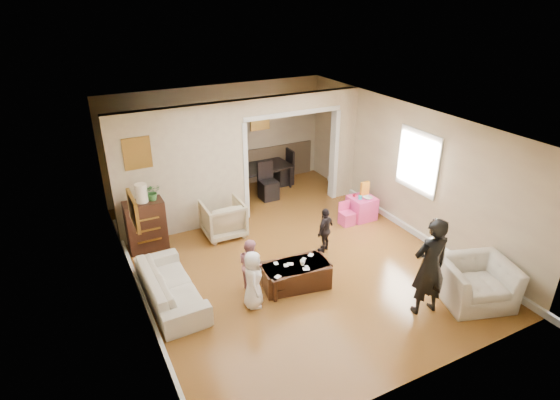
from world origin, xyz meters
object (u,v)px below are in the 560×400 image
adult_person (430,267)px  coffee_cup (303,263)px  table_lamp (141,193)px  child_kneel_b (250,264)px  coffee_table (296,275)px  child_toddler (325,230)px  sofa (171,286)px  armchair_back (223,219)px  dresser (146,225)px  cyan_cup (360,197)px  dining_table (257,178)px  play_table (362,208)px  child_kneel_a (253,280)px  armchair_front (476,282)px

adult_person → coffee_cup: bearing=-38.9°
table_lamp → child_kneel_b: 2.54m
coffee_table → child_toddler: (1.05, 0.75, 0.24)m
sofa → table_lamp: table_lamp is taller
coffee_cup → child_kneel_b: 0.87m
armchair_back → adult_person: (1.94, -3.70, 0.44)m
coffee_table → adult_person: adult_person is taller
sofa → armchair_back: bearing=-44.3°
dresser → cyan_cup: size_ratio=12.48×
armchair_back → dining_table: (1.59, 1.81, -0.08)m
coffee_cup → child_kneel_b: bearing=156.4°
table_lamp → play_table: table_lamp is taller
dining_table → child_kneel_a: size_ratio=1.73×
dining_table → child_kneel_a: child_kneel_a is taller
adult_person → armchair_front: bearing=176.6°
armchair_front → coffee_table: bearing=162.8°
dresser → table_lamp: bearing=0.0°
sofa → child_kneel_b: size_ratio=2.04×
armchair_front → child_kneel_b: child_kneel_b is taller
dresser → coffee_cup: (2.06, -2.44, -0.04)m
coffee_cup → child_kneel_a: size_ratio=0.09×
armchair_back → table_lamp: bearing=-5.2°
sofa → coffee_table: (1.98, -0.58, -0.07)m
coffee_cup → armchair_back: bearing=104.0°
coffee_table → child_kneel_b: 0.80m
child_kneel_a → child_toddler: child_kneel_a is taller
coffee_cup → child_kneel_a: child_kneel_a is taller
sofa → dresser: 1.82m
dining_table → cyan_cup: bearing=-67.3°
coffee_cup → table_lamp: bearing=130.1°
table_lamp → adult_person: bearing=-48.5°
armchair_front → child_kneel_a: 3.56m
armchair_back → adult_person: size_ratio=0.50×
dresser → armchair_front: bearing=-43.1°
armchair_front → child_kneel_b: bearing=165.2°
armchair_front → cyan_cup: (0.03, 3.15, 0.19)m
armchair_front → table_lamp: size_ratio=2.99×
armchair_back → armchair_front: size_ratio=0.76×
cyan_cup → child_kneel_b: 3.32m
adult_person → child_kneel_b: size_ratio=1.77×
table_lamp → child_kneel_a: (1.11, -2.54, -0.69)m
armchair_front → dining_table: armchair_front is taller
armchair_back → sofa: bearing=48.6°
table_lamp → sofa: bearing=-90.7°
sofa → cyan_cup: size_ratio=23.62×
cyan_cup → child_kneel_a: 3.64m
adult_person → dining_table: bearing=-79.0°
sofa → armchair_back: 2.23m
dresser → child_kneel_a: size_ratio=1.02×
cyan_cup → child_kneel_a: child_kneel_a is taller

